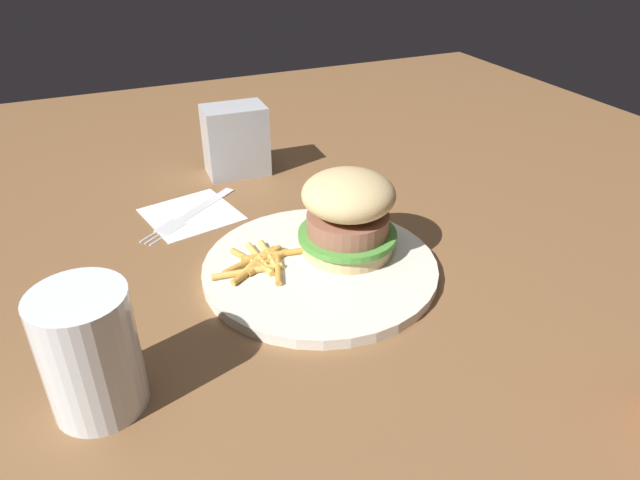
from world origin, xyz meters
The scene contains 8 objects.
ground_plane centered at (0.00, 0.00, 0.00)m, with size 1.60×1.60×0.00m, color brown.
plate centered at (0.02, -0.02, 0.01)m, with size 0.26×0.26×0.01m, color silver.
sandwich centered at (0.06, -0.01, 0.06)m, with size 0.11×0.11×0.10m.
fries_pile centered at (-0.04, 0.00, 0.02)m, with size 0.12×0.09×0.01m.
napkin centered at (-0.08, 0.17, 0.00)m, with size 0.11×0.11×0.00m, color white.
fork centered at (-0.08, 0.17, 0.00)m, with size 0.15×0.12×0.00m.
drink_glass centered at (-0.22, -0.12, 0.05)m, with size 0.08×0.08×0.11m.
napkin_dispenser centered at (0.02, 0.28, 0.05)m, with size 0.09×0.06×0.10m, color #B7BABF.
Camera 1 is at (-0.20, -0.51, 0.36)m, focal length 32.33 mm.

